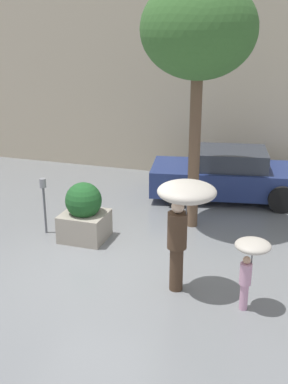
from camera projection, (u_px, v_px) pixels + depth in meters
name	position (u px, v px, depth m)	size (l,w,h in m)	color
ground_plane	(97.00, 268.00, 9.23)	(40.00, 40.00, 0.00)	slate
building_facade	(181.00, 74.00, 14.05)	(18.00, 0.30, 6.00)	#B7A88E
planter_box	(84.00, 214.00, 10.27)	(0.94, 0.87, 1.28)	#9E9384
person_adult	(184.00, 207.00, 7.93)	(0.98, 0.98, 2.01)	#473323
person_child	(251.00, 256.00, 7.60)	(0.57, 0.57, 1.23)	#D199B7
parked_car_near	(230.00, 176.00, 12.65)	(4.30, 2.43, 1.33)	navy
street_tree	(199.00, 32.00, 9.72)	(2.40, 2.40, 5.33)	brown
parking_meter	(44.00, 194.00, 10.45)	(0.14, 0.14, 1.27)	#595B60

